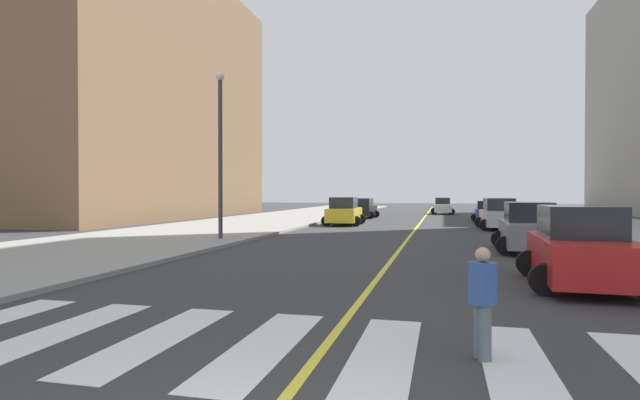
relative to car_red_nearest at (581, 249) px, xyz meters
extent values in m
cube|color=gray|center=(-17.25, 9.50, -0.86)|extent=(10.00, 120.00, 0.15)
cube|color=silver|center=(-9.55, -6.50, -0.93)|extent=(0.90, 4.00, 0.01)
cube|color=silver|center=(-7.75, -6.50, -0.93)|extent=(0.90, 4.00, 0.01)
cube|color=silver|center=(-5.95, -6.50, -0.93)|extent=(0.90, 4.00, 0.01)
cube|color=silver|center=(-4.15, -6.50, -0.93)|extent=(0.90, 4.00, 0.01)
cube|color=silver|center=(-2.35, -6.50, -0.93)|extent=(0.90, 4.00, 0.01)
cube|color=yellow|center=(-5.05, 29.50, -0.93)|extent=(0.16, 80.00, 0.01)
cube|color=brown|center=(-32.77, 28.68, 10.59)|extent=(16.00, 32.00, 23.04)
cube|color=red|center=(0.00, -0.07, -0.20)|extent=(2.18, 4.53, 0.96)
cube|color=#1E2328|center=(0.01, 0.20, 0.66)|extent=(1.78, 2.29, 0.81)
cylinder|color=black|center=(-1.08, -1.41, -0.57)|extent=(0.73, 0.26, 0.72)
cylinder|color=black|center=(-0.98, 1.35, -0.57)|extent=(0.73, 0.26, 0.72)
cylinder|color=black|center=(1.08, 1.28, -0.57)|extent=(0.73, 0.26, 0.72)
cube|color=#2D479E|center=(0.00, 28.40, -0.32)|extent=(1.78, 3.77, 0.80)
cube|color=#1E2328|center=(0.01, 28.63, 0.40)|extent=(1.47, 1.90, 0.68)
cylinder|color=black|center=(-0.89, 27.27, -0.63)|extent=(0.61, 0.21, 0.60)
cylinder|color=black|center=(0.83, 27.23, -0.63)|extent=(0.61, 0.21, 0.60)
cylinder|color=black|center=(-0.83, 29.58, -0.63)|extent=(0.61, 0.21, 0.60)
cylinder|color=black|center=(0.89, 29.54, -0.63)|extent=(0.61, 0.21, 0.60)
cube|color=silver|center=(-3.42, 42.75, -0.28)|extent=(1.92, 4.02, 0.85)
cube|color=#1E2328|center=(-3.43, 42.98, 0.48)|extent=(1.57, 2.03, 0.72)
cylinder|color=black|center=(-4.30, 41.49, -0.61)|extent=(0.65, 0.23, 0.64)
cylinder|color=black|center=(-2.47, 41.54, -0.61)|extent=(0.65, 0.23, 0.64)
cylinder|color=black|center=(-4.38, 43.95, -0.61)|extent=(0.65, 0.23, 0.64)
cylinder|color=black|center=(-2.54, 44.00, -0.61)|extent=(0.65, 0.23, 0.64)
cube|color=gold|center=(-10.25, 22.11, -0.20)|extent=(2.15, 4.52, 0.96)
cube|color=#1E2328|center=(-10.24, 21.85, 0.66)|extent=(1.76, 2.28, 0.81)
cylinder|color=black|center=(-9.26, 23.53, -0.57)|extent=(0.73, 0.25, 0.72)
cylinder|color=black|center=(-11.32, 23.47, -0.57)|extent=(0.73, 0.25, 0.72)
cylinder|color=black|center=(-9.18, 20.76, -0.57)|extent=(0.73, 0.25, 0.72)
cylinder|color=black|center=(-11.24, 20.70, -0.57)|extent=(0.73, 0.25, 0.72)
cube|color=#B7B7BC|center=(0.12, 19.98, -0.21)|extent=(2.18, 4.50, 0.95)
cube|color=#1E2328|center=(0.10, 20.24, 0.64)|extent=(1.77, 2.28, 0.80)
cylinder|color=black|center=(-0.85, 18.57, -0.58)|extent=(0.72, 0.26, 0.71)
cylinder|color=black|center=(1.19, 18.66, -0.58)|extent=(0.72, 0.26, 0.71)
cylinder|color=black|center=(-0.96, 21.31, -0.58)|extent=(0.72, 0.26, 0.71)
cylinder|color=black|center=(1.08, 21.39, -0.58)|extent=(0.72, 0.26, 0.71)
cube|color=black|center=(-10.43, 32.28, -0.27)|extent=(2.03, 4.14, 0.87)
cube|color=#1E2328|center=(-10.44, 32.04, 0.51)|extent=(1.64, 2.10, 0.73)
cylinder|color=black|center=(-9.43, 33.49, -0.60)|extent=(0.67, 0.24, 0.66)
cylinder|color=black|center=(-11.30, 33.59, -0.60)|extent=(0.67, 0.24, 0.66)
cylinder|color=black|center=(-9.55, 30.98, -0.60)|extent=(0.67, 0.24, 0.66)
cylinder|color=black|center=(-11.42, 31.07, -0.60)|extent=(0.67, 0.24, 0.66)
cube|color=slate|center=(-0.04, 7.52, -0.22)|extent=(2.09, 4.41, 0.93)
cube|color=#1E2328|center=(-0.03, 7.78, 0.62)|extent=(1.72, 2.22, 0.79)
cylinder|color=black|center=(-1.09, 6.19, -0.58)|extent=(0.71, 0.25, 0.71)
cylinder|color=black|center=(0.93, 6.14, -0.58)|extent=(0.71, 0.25, 0.71)
cylinder|color=black|center=(-1.01, 8.90, -0.58)|extent=(0.71, 0.25, 0.71)
cylinder|color=black|center=(1.00, 8.84, -0.58)|extent=(0.71, 0.25, 0.71)
cylinder|color=slate|center=(-2.81, -6.25, -0.54)|extent=(0.18, 0.18, 0.78)
cylinder|color=slate|center=(-2.76, -6.40, -0.54)|extent=(0.18, 0.18, 0.78)
cylinder|color=#335199|center=(-2.78, -6.32, 0.13)|extent=(0.39, 0.39, 0.58)
sphere|color=tan|center=(-2.78, -6.32, 0.53)|extent=(0.21, 0.21, 0.21)
cylinder|color=red|center=(3.07, 17.01, -0.43)|extent=(0.26, 0.26, 0.70)
sphere|color=red|center=(3.07, 17.01, 0.00)|extent=(0.22, 0.22, 0.22)
cylinder|color=#38383D|center=(-13.65, 8.67, 3.00)|extent=(0.20, 0.20, 7.56)
sphere|color=silver|center=(-13.65, 8.67, 6.93)|extent=(0.44, 0.44, 0.44)
camera|label=1|loc=(-3.32, -13.72, 1.40)|focal=28.55mm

